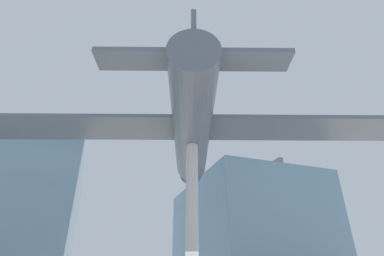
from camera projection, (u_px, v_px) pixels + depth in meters
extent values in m
cube|color=slate|center=(16.00, 159.00, 24.06)|extent=(0.36, 13.32, 0.60)
cube|color=#60849E|center=(248.00, 239.00, 27.53)|extent=(10.44, 14.02, 9.95)
cube|color=slate|center=(243.00, 183.00, 29.95)|extent=(0.36, 13.32, 0.60)
cylinder|color=#B7B7BC|center=(192.00, 224.00, 12.19)|extent=(0.53, 0.53, 7.08)
cylinder|color=#4C5666|center=(192.00, 128.00, 14.23)|extent=(5.09, 10.83, 1.78)
cube|color=#4C5666|center=(192.00, 128.00, 14.23)|extent=(20.16, 8.63, 0.18)
cube|color=#4C5666|center=(194.00, 60.00, 10.06)|extent=(6.53, 3.01, 0.18)
cube|color=#4C5666|center=(193.00, 39.00, 10.48)|extent=(0.52, 1.10, 1.74)
cone|color=#4C5666|center=(191.00, 170.00, 19.63)|extent=(1.86, 1.74, 1.52)
sphere|color=black|center=(191.00, 175.00, 20.38)|extent=(0.44, 0.44, 0.44)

